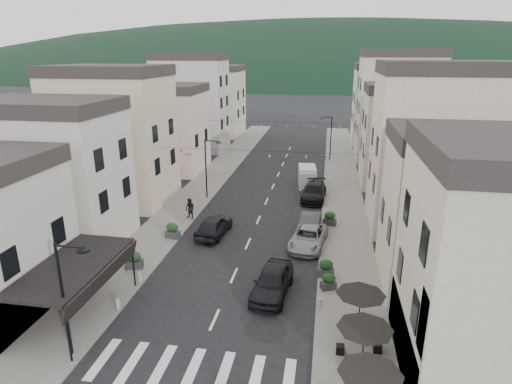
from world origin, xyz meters
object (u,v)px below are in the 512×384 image
(parked_car_e, at_px, (214,225))
(delivery_van, at_px, (307,176))
(pedestrian_a, at_px, (97,263))
(pedestrian_b, at_px, (190,209))
(parked_car_c, at_px, (308,237))
(parked_car_b, at_px, (310,225))
(parked_car_a, at_px, (272,282))
(parked_car_d, at_px, (314,192))

(parked_car_e, height_order, delivery_van, delivery_van)
(pedestrian_a, distance_m, pedestrian_b, 11.10)
(delivery_van, relative_size, pedestrian_b, 2.55)
(parked_car_c, bearing_deg, pedestrian_a, -144.77)
(parked_car_b, distance_m, parked_car_e, 7.78)
(parked_car_b, relative_size, parked_car_c, 0.87)
(pedestrian_a, bearing_deg, parked_car_b, 48.95)
(parked_car_a, xyz_separation_m, parked_car_d, (1.80, 18.22, -0.05))
(parked_car_c, xyz_separation_m, delivery_van, (-0.96, 15.86, 0.35))
(parked_car_a, height_order, pedestrian_b, pedestrian_b)
(parked_car_a, relative_size, parked_car_e, 1.04)
(parked_car_d, distance_m, parked_car_e, 12.69)
(delivery_van, height_order, pedestrian_a, delivery_van)
(parked_car_a, height_order, parked_car_c, parked_car_a)
(parked_car_b, relative_size, parked_car_e, 0.95)
(parked_car_a, distance_m, parked_car_b, 9.84)
(parked_car_c, distance_m, parked_car_d, 11.03)
(delivery_van, xyz_separation_m, pedestrian_a, (-12.42, -22.89, -0.05))
(pedestrian_a, bearing_deg, parked_car_a, 12.74)
(parked_car_d, distance_m, pedestrian_b, 12.82)
(parked_car_a, relative_size, delivery_van, 1.05)
(parked_car_c, bearing_deg, parked_car_e, -179.06)
(parked_car_a, height_order, parked_car_d, parked_car_a)
(parked_car_c, height_order, parked_car_e, parked_car_e)
(parked_car_b, relative_size, delivery_van, 0.96)
(parked_car_a, distance_m, parked_car_e, 9.94)
(parked_car_d, height_order, parked_car_e, parked_car_e)
(delivery_van, bearing_deg, parked_car_d, -84.42)
(parked_car_a, distance_m, parked_car_d, 18.31)
(parked_car_a, xyz_separation_m, pedestrian_b, (-8.71, 10.88, 0.20))
(parked_car_a, relative_size, pedestrian_a, 2.74)
(pedestrian_a, bearing_deg, parked_car_e, 67.43)
(parked_car_c, height_order, pedestrian_b, pedestrian_b)
(parked_car_c, relative_size, pedestrian_b, 2.83)
(parked_car_c, relative_size, parked_car_d, 0.96)
(pedestrian_b, bearing_deg, parked_car_c, 0.86)
(delivery_van, bearing_deg, pedestrian_a, -124.12)
(parked_car_b, bearing_deg, pedestrian_a, -140.44)
(parked_car_e, relative_size, pedestrian_b, 2.57)
(pedestrian_a, bearing_deg, delivery_van, 75.06)
(parked_car_c, xyz_separation_m, pedestrian_a, (-13.38, -7.03, 0.30))
(parked_car_c, bearing_deg, parked_car_b, 97.49)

